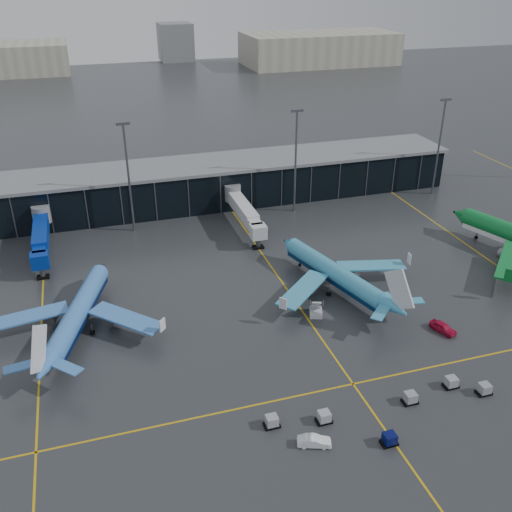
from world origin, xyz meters
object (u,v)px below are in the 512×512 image
object	(u,v)px
service_van_white	(314,441)
airliner_arkefly	(77,301)
mobile_airstair	(316,311)
baggage_carts	(391,407)
service_van_red	(443,327)
airliner_klm_near	(335,263)

from	to	relation	value
service_van_white	airliner_arkefly	bearing A→B (deg)	56.56
airliner_arkefly	mobile_airstair	bearing A→B (deg)	7.58
baggage_carts	mobile_airstair	size ratio (longest dim) A/B	9.03
service_van_red	service_van_white	size ratio (longest dim) A/B	1.09
mobile_airstair	service_van_red	bearing A→B (deg)	-11.43
baggage_carts	service_van_white	bearing A→B (deg)	-168.16
mobile_airstair	service_van_red	xyz separation A→B (m)	(18.67, -11.34, 0.05)
airliner_arkefly	service_van_white	size ratio (longest dim) A/B	8.14
mobile_airstair	baggage_carts	bearing A→B (deg)	-69.14
service_van_red	service_van_white	distance (m)	35.41
airliner_klm_near	service_van_white	distance (m)	41.18
baggage_carts	mobile_airstair	distance (m)	26.07
airliner_arkefly	baggage_carts	world-z (taller)	airliner_arkefly
airliner_klm_near	service_van_red	distance (m)	22.86
service_van_red	airliner_klm_near	bearing A→B (deg)	102.22
baggage_carts	mobile_airstair	world-z (taller)	mobile_airstair
airliner_arkefly	airliner_klm_near	bearing A→B (deg)	18.27
baggage_carts	service_van_red	world-z (taller)	baggage_carts
airliner_arkefly	service_van_red	bearing A→B (deg)	0.66
airliner_klm_near	service_van_white	size ratio (longest dim) A/B	8.17
airliner_klm_near	baggage_carts	size ratio (longest dim) A/B	1.07
service_van_red	airliner_arkefly	bearing A→B (deg)	141.71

